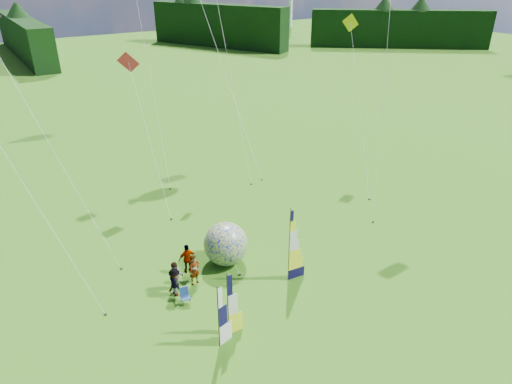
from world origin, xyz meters
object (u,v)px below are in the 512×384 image
feather_banner_main (289,247)px  side_banner_far (219,319)px  spectator_c (175,282)px  spectator_d (188,259)px  side_banner_left (228,306)px  spectator_b (176,277)px  spectator_a (194,270)px  camp_chair (185,296)px  kite_whale (220,48)px  bol_inflatable (226,244)px

feather_banner_main → side_banner_far: size_ratio=1.34×
spectator_c → spectator_d: bearing=-46.3°
feather_banner_main → spectator_d: bearing=145.2°
side_banner_left → spectator_b: size_ratio=1.94×
side_banner_left → spectator_b: 4.70m
spectator_a → spectator_b: bearing=168.7°
side_banner_left → camp_chair: side_banner_left is taller
kite_whale → spectator_d: bearing=-128.8°
side_banner_left → spectator_a: (0.41, 4.56, -0.84)m
side_banner_far → camp_chair: (-0.04, 3.72, -1.24)m
spectator_a → spectator_d: size_ratio=1.01×
bol_inflatable → kite_whale: 19.04m
spectator_b → kite_whale: size_ratio=0.09×
spectator_a → side_banner_far: bearing=-114.3°
bol_inflatable → spectator_b: bol_inflatable is taller
spectator_b → spectator_c: spectator_b is taller
spectator_a → camp_chair: 1.82m
bol_inflatable → camp_chair: (-3.73, -2.10, -0.87)m
side_banner_far → kite_whale: kite_whale is taller
side_banner_left → side_banner_far: side_banner_left is taller
side_banner_left → kite_whale: kite_whale is taller
feather_banner_main → side_banner_far: (-5.80, -2.30, -0.58)m
spectator_d → spectator_b: bearing=52.2°
spectator_b → kite_whale: 21.64m
spectator_d → spectator_a: bearing=91.7°
bol_inflatable → spectator_a: (-2.53, -0.82, -0.39)m
bol_inflatable → spectator_b: size_ratio=1.45×
side_banner_far → camp_chair: 3.92m
feather_banner_main → spectator_d: 6.09m
side_banner_far → bol_inflatable: bearing=44.7°
side_banner_left → side_banner_far: bearing=-146.9°
spectator_a → camp_chair: spectator_a is taller
feather_banner_main → side_banner_left: bearing=-153.5°
spectator_a → spectator_d: bearing=71.4°
spectator_b → spectator_c: 0.38m
side_banner_left → bol_inflatable: bearing=64.6°
side_banner_far → bol_inflatable: (3.69, 5.81, -0.37)m
spectator_a → spectator_b: spectator_a is taller
feather_banner_main → spectator_a: feather_banner_main is taller
bol_inflatable → spectator_c: bol_inflatable is taller
side_banner_far → spectator_c: size_ratio=2.01×
feather_banner_main → kite_whale: 20.81m
feather_banner_main → side_banner_left: 5.40m
spectator_c → camp_chair: (0.13, -0.96, -0.38)m
side_banner_far → spectator_b: bearing=76.7°
feather_banner_main → side_banner_far: 6.27m
feather_banner_main → spectator_a: bearing=156.1°
side_banner_left → spectator_c: size_ratio=2.10×
spectator_a → side_banner_left: bearing=-106.3°
spectator_a → spectator_d: spectator_a is taller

